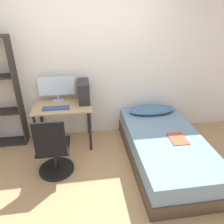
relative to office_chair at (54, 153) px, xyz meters
name	(u,v)px	position (x,y,z in m)	size (l,w,h in m)	color
ground_plane	(99,190)	(0.59, -0.43, -0.35)	(14.00, 14.00, 0.00)	tan
wall_back	(89,67)	(0.59, 1.08, 0.90)	(8.00, 0.05, 2.50)	silver
desk	(63,112)	(0.12, 0.75, 0.26)	(0.94, 0.62, 0.74)	tan
office_chair	(54,153)	(0.00, 0.00, 0.00)	(0.51, 0.51, 0.93)	black
bed	(165,148)	(1.64, 0.04, -0.13)	(1.07, 2.04, 0.46)	#4C3D2D
pillow	(151,110)	(1.64, 0.80, 0.16)	(0.81, 0.36, 0.11)	teal
magazine	(178,139)	(1.77, -0.06, 0.11)	(0.24, 0.32, 0.01)	#B24C2D
monitor	(57,88)	(0.04, 0.94, 0.62)	(0.61, 0.20, 0.42)	#B7B7BC
keyboard	(56,108)	(0.02, 0.62, 0.39)	(0.41, 0.13, 0.02)	#33477A
pc_tower	(84,92)	(0.47, 0.84, 0.56)	(0.18, 0.39, 0.35)	#232328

